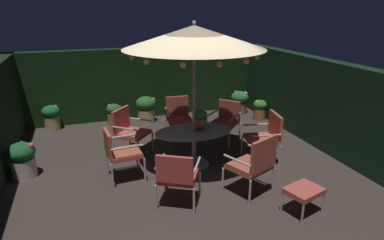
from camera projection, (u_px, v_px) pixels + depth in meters
ground_plane at (185, 174)px, 6.18m from camera, size 6.82×7.66×0.02m
hedge_backdrop_rear at (144, 83)px, 9.16m from camera, size 6.82×0.30×1.91m
hedge_backdrop_right at (334, 108)px, 6.86m from camera, size 0.30×7.66×1.91m
patio_dining_table at (194, 139)px, 6.37m from camera, size 1.52×0.99×0.71m
patio_umbrella at (194, 37)px, 5.75m from camera, size 2.54×2.54×2.74m
centerpiece_planter at (200, 118)px, 6.30m from camera, size 0.27×0.27×0.41m
patio_chair_north at (179, 115)px, 7.70m from camera, size 0.64×0.67×0.97m
patio_chair_northeast at (129, 128)px, 6.87m from camera, size 0.86×0.86×0.97m
patio_chair_east at (119, 150)px, 5.81m from camera, size 0.65×0.61×0.95m
patio_chair_southeast at (177, 174)px, 5.03m from camera, size 0.81×0.79×0.92m
patio_chair_south at (255, 162)px, 5.33m from camera, size 0.83×0.81×1.04m
patio_chair_southwest at (266, 134)px, 6.57m from camera, size 0.72×0.75×0.98m
patio_chair_west at (226, 119)px, 7.56m from camera, size 0.85×0.85×0.91m
ottoman_footrest at (304, 192)px, 4.93m from camera, size 0.62×0.54×0.40m
potted_plant_front_corner at (240, 101)px, 9.60m from camera, size 0.51×0.51×0.64m
potted_plant_back_left at (114, 113)px, 8.71m from camera, size 0.39×0.38×0.55m
potted_plant_right_near at (146, 108)px, 8.85m from camera, size 0.53×0.53×0.70m
potted_plant_back_right at (260, 109)px, 9.04m from camera, size 0.37×0.37×0.55m
potted_plant_right_far at (22, 159)px, 5.98m from camera, size 0.49×0.49×0.66m
potted_plant_left_near at (51, 116)px, 8.29m from camera, size 0.43×0.44×0.63m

